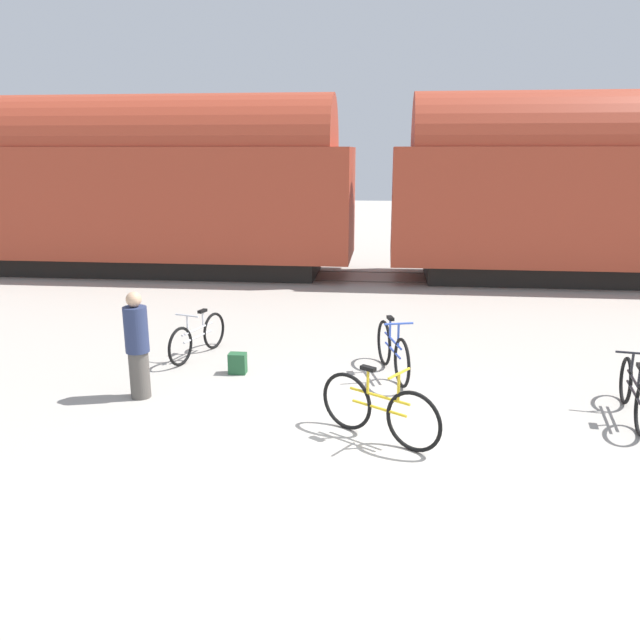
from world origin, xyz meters
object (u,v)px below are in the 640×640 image
Objects in this scene: bicycle_yellow at (379,409)px; bicycle_black at (634,393)px; freight_train at (372,184)px; bicycle_blue at (393,351)px; person_in_navy at (137,346)px; bicycle_silver at (198,337)px; backpack at (238,363)px.

bicycle_yellow is 0.86× the size of bicycle_black.
bicycle_blue is (0.58, -8.18, -2.23)m from freight_train.
bicycle_blue is at bearing 92.22° from person_in_navy.
bicycle_silver is 1.04× the size of person_in_navy.
person_in_navy is at bearing -108.07° from freight_train.
bicycle_blue reaches higher than bicycle_silver.
freight_train reaches higher than bicycle_black.
backpack is at bearing 116.55° from person_in_navy.
bicycle_silver is at bearing -110.36° from freight_train.
person_in_navy is at bearing 179.96° from bicycle_black.
bicycle_silver is at bearing 137.25° from bicycle_yellow.
freight_train is at bearing 111.73° from bicycle_black.
bicycle_blue is 1.07× the size of bicycle_silver.
bicycle_blue is 5.18× the size of backpack.
backpack is (-1.93, -8.37, -2.46)m from freight_train.
bicycle_yellow is 0.91× the size of bicycle_silver.
bicycle_yellow is 4.37m from bicycle_silver.
person_in_navy reaches higher than bicycle_silver.
bicycle_yellow is 4.43× the size of backpack.
bicycle_black is 6.92m from person_in_navy.
bicycle_black is 6.89m from bicycle_silver.
freight_train reaches higher than backpack.
person_in_navy is at bearing -159.95° from bicycle_blue.
freight_train reaches higher than bicycle_silver.
freight_train is at bearing 94.03° from bicycle_blue.
person_in_navy is (-3.50, 1.04, 0.39)m from bicycle_yellow.
freight_train is at bearing 69.64° from bicycle_silver.
bicycle_yellow is at bearing -42.75° from bicycle_silver.
person_in_navy is (-0.29, -1.93, 0.44)m from bicycle_silver.
bicycle_silver is (-3.39, 0.59, -0.05)m from bicycle_blue.
bicycle_blue is 3.94m from person_in_navy.
freight_train is 35.71× the size of bicycle_yellow.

